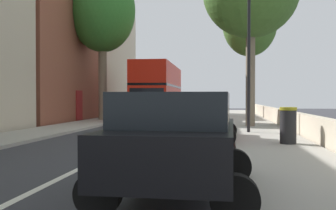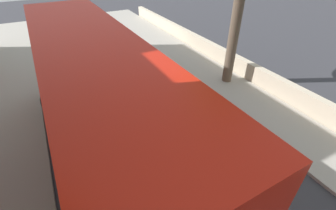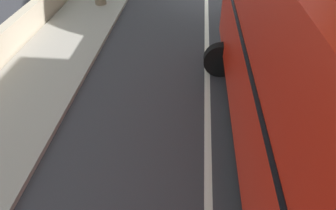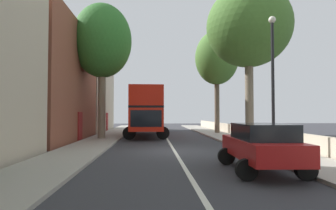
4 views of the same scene
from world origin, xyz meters
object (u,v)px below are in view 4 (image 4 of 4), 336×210
object	(u,v)px
street_tree_left_4	(102,42)
lamppost_right	(273,73)
street_tree_right_3	(217,58)
parked_car_red_right_2	(261,144)
double_decker_bus	(146,110)
street_tree_right_1	(249,27)

from	to	relation	value
street_tree_left_4	lamppost_right	size ratio (longest dim) A/B	1.64
street_tree_right_3	lamppost_right	size ratio (longest dim) A/B	1.60
street_tree_left_4	lamppost_right	world-z (taller)	street_tree_left_4
street_tree_right_3	lamppost_right	world-z (taller)	street_tree_right_3
parked_car_red_right_2	street_tree_right_3	world-z (taller)	street_tree_right_3
parked_car_red_right_2	double_decker_bus	bearing A→B (deg)	105.16
street_tree_right_1	street_tree_right_3	distance (m)	10.64
street_tree_left_4	street_tree_right_1	bearing A→B (deg)	-28.08
street_tree_right_3	lamppost_right	bearing A→B (deg)	-93.65
double_decker_bus	street_tree_right_1	size ratio (longest dim) A/B	1.12
street_tree_right_3	lamppost_right	xyz separation A→B (m)	(-0.93, -14.52, -3.68)
double_decker_bus	parked_car_red_right_2	xyz separation A→B (m)	(4.20, -15.49, -1.43)
street_tree_left_4	lamppost_right	xyz separation A→B (m)	(9.33, -9.05, -3.72)
parked_car_red_right_2	street_tree_left_4	bearing A→B (deg)	121.98
parked_car_red_right_2	street_tree_left_4	size ratio (longest dim) A/B	0.40
street_tree_right_3	lamppost_right	distance (m)	15.01
double_decker_bus	lamppost_right	world-z (taller)	lamppost_right
street_tree_right_1	lamppost_right	size ratio (longest dim) A/B	1.51
parked_car_red_right_2	lamppost_right	world-z (taller)	lamppost_right
street_tree_right_1	street_tree_right_3	world-z (taller)	street_tree_right_3
double_decker_bus	street_tree_right_3	world-z (taller)	street_tree_right_3
street_tree_right_3	street_tree_left_4	world-z (taller)	street_tree_left_4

